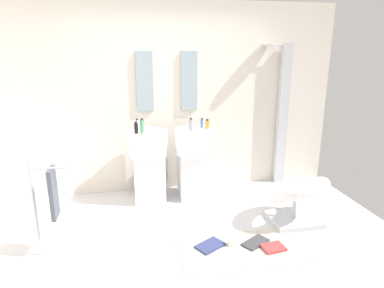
{
  "coord_description": "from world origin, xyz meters",
  "views": [
    {
      "loc": [
        -0.51,
        -2.96,
        1.95
      ],
      "look_at": [
        0.15,
        0.55,
        0.95
      ],
      "focal_mm": 31.11,
      "sensor_mm": 36.0,
      "label": 1
    }
  ],
  "objects_px": {
    "magazine_charcoal": "(255,242)",
    "shower_column": "(282,113)",
    "soap_bottle_blue": "(202,123)",
    "soap_bottle_green": "(142,126)",
    "pedestal_sink_left": "(149,162)",
    "soap_bottle_black": "(136,128)",
    "soap_bottle_amber": "(207,124)",
    "magazine_navy": "(210,245)",
    "coffee_mug": "(232,242)",
    "soap_bottle_grey": "(191,125)",
    "lounge_chair": "(295,194)",
    "magazine_red": "(273,247)",
    "pedestal_sink_right": "(194,159)",
    "soap_bottle_white": "(137,125)",
    "towel_rack": "(50,195)"
  },
  "relations": [
    {
      "from": "magazine_charcoal",
      "to": "shower_column",
      "type": "bearing_deg",
      "value": 27.66
    },
    {
      "from": "shower_column",
      "to": "soap_bottle_blue",
      "type": "xyz_separation_m",
      "value": [
        -1.25,
        -0.23,
        -0.06
      ]
    },
    {
      "from": "magazine_charcoal",
      "to": "soap_bottle_green",
      "type": "height_order",
      "value": "soap_bottle_green"
    },
    {
      "from": "pedestal_sink_left",
      "to": "shower_column",
      "type": "distance_m",
      "value": 2.07
    },
    {
      "from": "soap_bottle_green",
      "to": "soap_bottle_black",
      "type": "distance_m",
      "value": 0.08
    },
    {
      "from": "soap_bottle_amber",
      "to": "magazine_navy",
      "type": "bearing_deg",
      "value": -101.33
    },
    {
      "from": "coffee_mug",
      "to": "soap_bottle_black",
      "type": "relative_size",
      "value": 0.55
    },
    {
      "from": "magazine_navy",
      "to": "soap_bottle_grey",
      "type": "xyz_separation_m",
      "value": [
        0.01,
        1.15,
        1.02
      ]
    },
    {
      "from": "lounge_chair",
      "to": "magazine_red",
      "type": "bearing_deg",
      "value": -132.83
    },
    {
      "from": "coffee_mug",
      "to": "shower_column",
      "type": "bearing_deg",
      "value": 52.38
    },
    {
      "from": "magazine_red",
      "to": "soap_bottle_grey",
      "type": "bearing_deg",
      "value": 106.75
    },
    {
      "from": "pedestal_sink_left",
      "to": "soap_bottle_black",
      "type": "bearing_deg",
      "value": -142.61
    },
    {
      "from": "pedestal_sink_left",
      "to": "pedestal_sink_right",
      "type": "relative_size",
      "value": 1.0
    },
    {
      "from": "lounge_chair",
      "to": "soap_bottle_grey",
      "type": "relative_size",
      "value": 5.83
    },
    {
      "from": "magazine_red",
      "to": "magazine_navy",
      "type": "xyz_separation_m",
      "value": [
        -0.62,
        0.16,
        -0.0
      ]
    },
    {
      "from": "shower_column",
      "to": "soap_bottle_black",
      "type": "height_order",
      "value": "shower_column"
    },
    {
      "from": "soap_bottle_grey",
      "to": "soap_bottle_amber",
      "type": "height_order",
      "value": "soap_bottle_grey"
    },
    {
      "from": "soap_bottle_white",
      "to": "magazine_red",
      "type": "bearing_deg",
      "value": -50.09
    },
    {
      "from": "magazine_red",
      "to": "soap_bottle_amber",
      "type": "bearing_deg",
      "value": 96.37
    },
    {
      "from": "magazine_red",
      "to": "coffee_mug",
      "type": "xyz_separation_m",
      "value": [
        -0.4,
        0.14,
        0.03
      ]
    },
    {
      "from": "towel_rack",
      "to": "magazine_red",
      "type": "distance_m",
      "value": 2.26
    },
    {
      "from": "magazine_red",
      "to": "soap_bottle_black",
      "type": "height_order",
      "value": "soap_bottle_black"
    },
    {
      "from": "soap_bottle_grey",
      "to": "soap_bottle_amber",
      "type": "relative_size",
      "value": 1.35
    },
    {
      "from": "magazine_red",
      "to": "soap_bottle_grey",
      "type": "xyz_separation_m",
      "value": [
        -0.61,
        1.31,
        1.02
      ]
    },
    {
      "from": "lounge_chair",
      "to": "coffee_mug",
      "type": "height_order",
      "value": "lounge_chair"
    },
    {
      "from": "towel_rack",
      "to": "coffee_mug",
      "type": "xyz_separation_m",
      "value": [
        1.75,
        -0.2,
        -0.58
      ]
    },
    {
      "from": "soap_bottle_amber",
      "to": "pedestal_sink_left",
      "type": "bearing_deg",
      "value": 178.76
    },
    {
      "from": "soap_bottle_blue",
      "to": "soap_bottle_black",
      "type": "height_order",
      "value": "soap_bottle_black"
    },
    {
      "from": "soap_bottle_green",
      "to": "soap_bottle_blue",
      "type": "bearing_deg",
      "value": 13.56
    },
    {
      "from": "towel_rack",
      "to": "magazine_red",
      "type": "height_order",
      "value": "towel_rack"
    },
    {
      "from": "coffee_mug",
      "to": "soap_bottle_amber",
      "type": "height_order",
      "value": "soap_bottle_amber"
    },
    {
      "from": "pedestal_sink_left",
      "to": "magazine_charcoal",
      "type": "distance_m",
      "value": 1.73
    },
    {
      "from": "soap_bottle_grey",
      "to": "soap_bottle_black",
      "type": "height_order",
      "value": "soap_bottle_grey"
    },
    {
      "from": "pedestal_sink_right",
      "to": "magazine_navy",
      "type": "height_order",
      "value": "pedestal_sink_right"
    },
    {
      "from": "pedestal_sink_right",
      "to": "towel_rack",
      "type": "distance_m",
      "value": 1.94
    },
    {
      "from": "pedestal_sink_left",
      "to": "soap_bottle_green",
      "type": "height_order",
      "value": "soap_bottle_green"
    },
    {
      "from": "soap_bottle_green",
      "to": "soap_bottle_blue",
      "type": "distance_m",
      "value": 0.82
    },
    {
      "from": "shower_column",
      "to": "soap_bottle_grey",
      "type": "distance_m",
      "value": 1.49
    },
    {
      "from": "pedestal_sink_right",
      "to": "soap_bottle_black",
      "type": "xyz_separation_m",
      "value": [
        -0.75,
        -0.11,
        0.5
      ]
    },
    {
      "from": "pedestal_sink_left",
      "to": "coffee_mug",
      "type": "xyz_separation_m",
      "value": [
        0.76,
        -1.29,
        -0.48
      ]
    },
    {
      "from": "pedestal_sink_right",
      "to": "shower_column",
      "type": "relative_size",
      "value": 0.52
    },
    {
      "from": "magazine_charcoal",
      "to": "soap_bottle_grey",
      "type": "relative_size",
      "value": 1.73
    },
    {
      "from": "towel_rack",
      "to": "soap_bottle_white",
      "type": "height_order",
      "value": "soap_bottle_white"
    },
    {
      "from": "coffee_mug",
      "to": "soap_bottle_grey",
      "type": "height_order",
      "value": "soap_bottle_grey"
    },
    {
      "from": "shower_column",
      "to": "soap_bottle_white",
      "type": "xyz_separation_m",
      "value": [
        -2.1,
        -0.18,
        -0.05
      ]
    },
    {
      "from": "towel_rack",
      "to": "coffee_mug",
      "type": "relative_size",
      "value": 11.33
    },
    {
      "from": "coffee_mug",
      "to": "towel_rack",
      "type": "bearing_deg",
      "value": 173.55
    },
    {
      "from": "pedestal_sink_left",
      "to": "soap_bottle_blue",
      "type": "xyz_separation_m",
      "value": [
        0.73,
        0.06,
        0.48
      ]
    },
    {
      "from": "soap_bottle_amber",
      "to": "shower_column",
      "type": "bearing_deg",
      "value": 14.37
    },
    {
      "from": "magazine_navy",
      "to": "pedestal_sink_left",
      "type": "bearing_deg",
      "value": 81.68
    }
  ]
}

